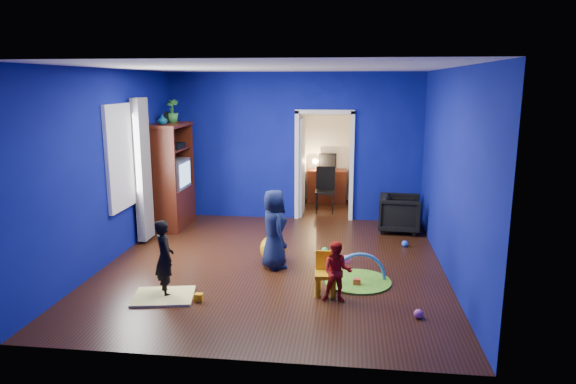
# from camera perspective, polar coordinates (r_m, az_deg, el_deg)

# --- Properties ---
(floor) EXTENTS (5.00, 5.50, 0.01)m
(floor) POSITION_cam_1_polar(r_m,az_deg,el_deg) (7.83, -1.55, -8.04)
(floor) COLOR black
(floor) RESTS_ON ground
(ceiling) EXTENTS (5.00, 5.50, 0.01)m
(ceiling) POSITION_cam_1_polar(r_m,az_deg,el_deg) (7.36, -1.68, 13.68)
(ceiling) COLOR white
(ceiling) RESTS_ON wall_back
(wall_back) EXTENTS (5.00, 0.02, 2.90)m
(wall_back) POSITION_cam_1_polar(r_m,az_deg,el_deg) (10.16, 0.67, 5.04)
(wall_back) COLOR navy
(wall_back) RESTS_ON floor
(wall_front) EXTENTS (5.00, 0.02, 2.90)m
(wall_front) POSITION_cam_1_polar(r_m,az_deg,el_deg) (4.82, -6.42, -2.94)
(wall_front) COLOR navy
(wall_front) RESTS_ON floor
(wall_left) EXTENTS (0.02, 5.50, 2.90)m
(wall_left) POSITION_cam_1_polar(r_m,az_deg,el_deg) (8.21, -19.17, 2.69)
(wall_left) COLOR navy
(wall_left) RESTS_ON floor
(wall_right) EXTENTS (0.02, 5.50, 2.90)m
(wall_right) POSITION_cam_1_polar(r_m,az_deg,el_deg) (7.52, 17.61, 1.99)
(wall_right) COLOR navy
(wall_right) RESTS_ON floor
(alcove) EXTENTS (1.00, 1.75, 2.50)m
(alcove) POSITION_cam_1_polar(r_m,az_deg,el_deg) (11.01, 4.28, 4.50)
(alcove) COLOR silver
(alcove) RESTS_ON floor
(armchair) EXTENTS (0.80, 0.79, 0.68)m
(armchair) POSITION_cam_1_polar(r_m,az_deg,el_deg) (9.64, 12.32, -2.35)
(armchair) COLOR black
(armchair) RESTS_ON floor
(child_black) EXTENTS (0.40, 0.43, 1.00)m
(child_black) POSITION_cam_1_polar(r_m,az_deg,el_deg) (6.79, -13.56, -7.13)
(child_black) COLOR black
(child_black) RESTS_ON floor
(child_navy) EXTENTS (0.60, 0.68, 1.18)m
(child_navy) POSITION_cam_1_polar(r_m,az_deg,el_deg) (7.54, -1.56, -4.15)
(child_navy) COLOR #0F1939
(child_navy) RESTS_ON floor
(toddler_red) EXTENTS (0.38, 0.30, 0.78)m
(toddler_red) POSITION_cam_1_polar(r_m,az_deg,el_deg) (6.47, 5.49, -8.83)
(toddler_red) COLOR #B51713
(toddler_red) RESTS_ON floor
(vase) EXTENTS (0.18, 0.18, 0.18)m
(vase) POSITION_cam_1_polar(r_m,az_deg,el_deg) (9.45, -13.78, 7.83)
(vase) COLOR #0B4B5D
(vase) RESTS_ON tv_armoire
(potted_plant) EXTENTS (0.25, 0.25, 0.43)m
(potted_plant) POSITION_cam_1_polar(r_m,az_deg,el_deg) (9.93, -12.76, 8.79)
(potted_plant) COLOR #328B32
(potted_plant) RESTS_ON tv_armoire
(tv_armoire) EXTENTS (0.58, 1.14, 1.96)m
(tv_armoire) POSITION_cam_1_polar(r_m,az_deg,el_deg) (9.85, -12.86, 1.75)
(tv_armoire) COLOR #41170A
(tv_armoire) RESTS_ON floor
(crt_tv) EXTENTS (0.46, 0.70, 0.54)m
(crt_tv) POSITION_cam_1_polar(r_m,az_deg,el_deg) (9.83, -12.65, 1.98)
(crt_tv) COLOR silver
(crt_tv) RESTS_ON tv_armoire
(yellow_blanket) EXTENTS (0.85, 0.73, 0.03)m
(yellow_blanket) POSITION_cam_1_polar(r_m,az_deg,el_deg) (6.87, -13.65, -11.21)
(yellow_blanket) COLOR #F2E07A
(yellow_blanket) RESTS_ON floor
(hopper_ball) EXTENTS (0.41, 0.41, 0.41)m
(hopper_ball) POSITION_cam_1_polar(r_m,az_deg,el_deg) (7.90, -1.64, -6.30)
(hopper_ball) COLOR yellow
(hopper_ball) RESTS_ON floor
(kid_chair) EXTENTS (0.30, 0.30, 0.50)m
(kid_chair) POSITION_cam_1_polar(r_m,az_deg,el_deg) (6.71, 4.21, -9.29)
(kid_chair) COLOR yellow
(kid_chair) RESTS_ON floor
(play_mat) EXTENTS (0.91, 0.91, 0.02)m
(play_mat) POSITION_cam_1_polar(r_m,az_deg,el_deg) (7.23, 7.77, -9.81)
(play_mat) COLOR #2C8E20
(play_mat) RESTS_ON floor
(toy_arch) EXTENTS (0.79, 0.29, 0.82)m
(toy_arch) POSITION_cam_1_polar(r_m,az_deg,el_deg) (7.23, 7.77, -9.75)
(toy_arch) COLOR #3F8CD8
(toy_arch) RESTS_ON floor
(window_left) EXTENTS (0.03, 0.95, 1.55)m
(window_left) POSITION_cam_1_polar(r_m,az_deg,el_deg) (8.50, -18.10, 3.74)
(window_left) COLOR white
(window_left) RESTS_ON wall_left
(curtain) EXTENTS (0.14, 0.42, 2.40)m
(curtain) POSITION_cam_1_polar(r_m,az_deg,el_deg) (8.99, -15.86, 2.37)
(curtain) COLOR slate
(curtain) RESTS_ON floor
(doorway) EXTENTS (1.16, 0.10, 2.10)m
(doorway) POSITION_cam_1_polar(r_m,az_deg,el_deg) (10.17, 4.03, 2.74)
(doorway) COLOR white
(doorway) RESTS_ON floor
(study_desk) EXTENTS (0.88, 0.44, 0.75)m
(study_desk) POSITION_cam_1_polar(r_m,az_deg,el_deg) (11.78, 4.36, 0.68)
(study_desk) COLOR #3D140A
(study_desk) RESTS_ON floor
(desk_monitor) EXTENTS (0.40, 0.05, 0.32)m
(desk_monitor) POSITION_cam_1_polar(r_m,az_deg,el_deg) (11.80, 4.43, 3.53)
(desk_monitor) COLOR black
(desk_monitor) RESTS_ON study_desk
(desk_lamp) EXTENTS (0.14, 0.14, 0.14)m
(desk_lamp) POSITION_cam_1_polar(r_m,az_deg,el_deg) (11.75, 3.05, 3.42)
(desk_lamp) COLOR #FFD88C
(desk_lamp) RESTS_ON study_desk
(folding_chair) EXTENTS (0.40, 0.40, 0.92)m
(folding_chair) POSITION_cam_1_polar(r_m,az_deg,el_deg) (10.82, 4.14, 0.12)
(folding_chair) COLOR black
(folding_chair) RESTS_ON floor
(book_shelf) EXTENTS (0.88, 0.24, 0.04)m
(book_shelf) POSITION_cam_1_polar(r_m,az_deg,el_deg) (11.68, 4.51, 8.72)
(book_shelf) COLOR white
(book_shelf) RESTS_ON study_desk
(toy_0) EXTENTS (0.10, 0.08, 0.10)m
(toy_0) POSITION_cam_1_polar(r_m,az_deg,el_deg) (7.09, 7.65, -9.91)
(toy_0) COLOR #F34628
(toy_0) RESTS_ON floor
(toy_1) EXTENTS (0.11, 0.11, 0.11)m
(toy_1) POSITION_cam_1_polar(r_m,az_deg,el_deg) (8.84, 12.86, -5.60)
(toy_1) COLOR blue
(toy_1) RESTS_ON floor
(toy_2) EXTENTS (0.10, 0.08, 0.10)m
(toy_2) POSITION_cam_1_polar(r_m,az_deg,el_deg) (6.67, -9.88, -11.47)
(toy_2) COLOR #FFA10D
(toy_2) RESTS_ON floor
(toy_3) EXTENTS (0.11, 0.11, 0.11)m
(toy_3) POSITION_cam_1_polar(r_m,az_deg,el_deg) (8.31, 4.11, -6.47)
(toy_3) COLOR green
(toy_3) RESTS_ON floor
(toy_4) EXTENTS (0.10, 0.08, 0.10)m
(toy_4) POSITION_cam_1_polar(r_m,az_deg,el_deg) (7.96, 6.61, -7.41)
(toy_4) COLOR #D24EA4
(toy_4) RESTS_ON floor
(toy_5) EXTENTS (0.11, 0.11, 0.11)m
(toy_5) POSITION_cam_1_polar(r_m,az_deg,el_deg) (6.33, 14.30, -12.94)
(toy_5) COLOR #CA4CA8
(toy_5) RESTS_ON floor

